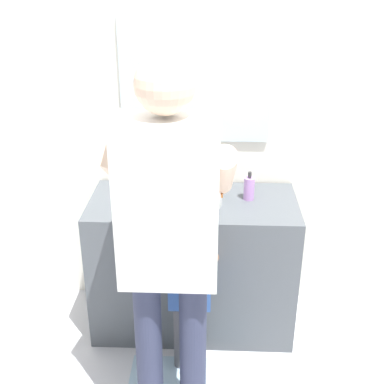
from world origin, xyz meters
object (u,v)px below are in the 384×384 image
(toothbrush_cup, at_px, (126,194))
(soap_bottle, at_px, (249,188))
(child_toddler, at_px, (190,282))
(adult_parent, at_px, (169,225))

(toothbrush_cup, bearing_deg, soap_bottle, 6.76)
(soap_bottle, relative_size, child_toddler, 0.18)
(toothbrush_cup, xyz_separation_m, child_toddler, (0.37, -0.36, -0.32))
(soap_bottle, relative_size, adult_parent, 0.09)
(adult_parent, bearing_deg, soap_bottle, 62.85)
(soap_bottle, distance_m, adult_parent, 0.86)
(toothbrush_cup, bearing_deg, adult_parent, -66.24)
(child_toddler, bearing_deg, adult_parent, -103.25)
(toothbrush_cup, xyz_separation_m, soap_bottle, (0.68, 0.08, 0.01))
(toothbrush_cup, height_order, soap_bottle, toothbrush_cup)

